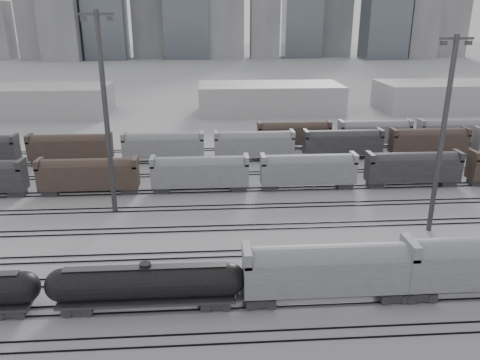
{
  "coord_description": "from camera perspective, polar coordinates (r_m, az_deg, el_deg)",
  "views": [
    {
      "loc": [
        -7.51,
        -37.11,
        25.99
      ],
      "look_at": [
        -3.23,
        25.41,
        4.0
      ],
      "focal_mm": 35.0,
      "sensor_mm": 36.0,
      "label": 1
    }
  ],
  "objects": [
    {
      "name": "ground",
      "position": [
        45.92,
        6.42,
        -15.27
      ],
      "size": [
        900.0,
        900.0,
        0.0
      ],
      "primitive_type": "plane",
      "color": "#B1B2B6",
      "rests_on": "ground"
    },
    {
      "name": "tracks",
      "position": [
        60.91,
        3.56,
        -5.88
      ],
      "size": [
        220.0,
        71.5,
        0.16
      ],
      "color": "black",
      "rests_on": "ground"
    },
    {
      "name": "tank_car_b",
      "position": [
        45.11,
        -11.31,
        -12.28
      ],
      "size": [
        18.37,
        3.06,
        4.54
      ],
      "color": "#242426",
      "rests_on": "ground"
    },
    {
      "name": "hopper_car_a",
      "position": [
        45.55,
        10.74,
        -10.51
      ],
      "size": [
        16.22,
        3.22,
        5.8
      ],
      "color": "#242426",
      "rests_on": "ground"
    },
    {
      "name": "light_mast_b",
      "position": [
        64.23,
        -16.06,
        8.02
      ],
      "size": [
        4.29,
        0.69,
        26.79
      ],
      "color": "#3D3D3F",
      "rests_on": "ground"
    },
    {
      "name": "light_mast_c",
      "position": [
        61.22,
        23.49,
        5.29
      ],
      "size": [
        3.86,
        0.62,
        24.14
      ],
      "color": "#3D3D3F",
      "rests_on": "ground"
    },
    {
      "name": "bg_string_near",
      "position": [
        74.53,
        8.3,
        1.0
      ],
      "size": [
        151.0,
        3.0,
        5.6
      ],
      "color": "gray",
      "rests_on": "ground"
    },
    {
      "name": "bg_string_mid",
      "position": [
        91.83,
        12.38,
        4.25
      ],
      "size": [
        151.0,
        3.0,
        5.6
      ],
      "color": "#242426",
      "rests_on": "ground"
    },
    {
      "name": "bg_string_far",
      "position": [
        105.15,
        20.43,
        5.37
      ],
      "size": [
        66.0,
        3.0,
        5.6
      ],
      "color": "#46342C",
      "rests_on": "ground"
    },
    {
      "name": "warehouse_left",
      "position": [
        143.84,
        -25.58,
        8.68
      ],
      "size": [
        50.0,
        18.0,
        8.0
      ],
      "primitive_type": "cube",
      "color": "#A9A9AC",
      "rests_on": "ground"
    },
    {
      "name": "warehouse_mid",
      "position": [
        135.07,
        3.64,
        9.93
      ],
      "size": [
        40.0,
        18.0,
        8.0
      ],
      "primitive_type": "cube",
      "color": "#A9A9AC",
      "rests_on": "ground"
    },
    {
      "name": "warehouse_right",
      "position": [
        149.98,
        23.21,
        9.37
      ],
      "size": [
        35.0,
        18.0,
        8.0
      ],
      "primitive_type": "cube",
      "color": "#A9A9AC",
      "rests_on": "ground"
    },
    {
      "name": "skyline",
      "position": [
        317.76,
        -0.65,
        20.91
      ],
      "size": [
        316.0,
        22.4,
        95.0
      ],
      "color": "#9A9A9D",
      "rests_on": "ground"
    }
  ]
}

